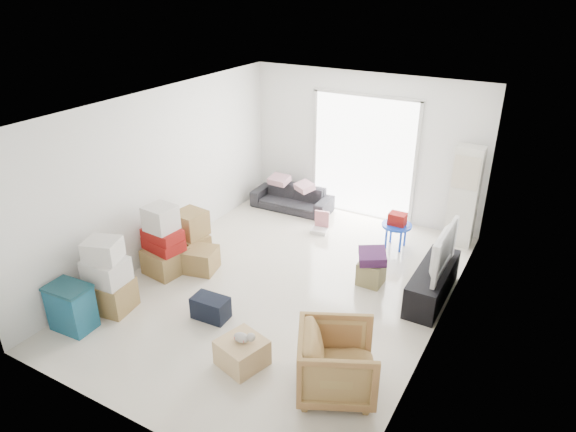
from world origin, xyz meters
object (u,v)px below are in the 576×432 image
(tv_console, at_px, (432,283))
(kids_table, at_px, (397,223))
(storage_bins, at_px, (71,307))
(armchair, at_px, (337,360))
(ottoman, at_px, (371,273))
(sofa, at_px, (292,194))
(wood_crate, at_px, (242,352))
(ac_tower, at_px, (464,197))
(television, at_px, (435,264))

(tv_console, bearing_deg, kids_table, 128.34)
(storage_bins, bearing_deg, tv_console, 37.71)
(armchair, height_order, ottoman, armchair)
(sofa, height_order, wood_crate, sofa)
(ac_tower, xyz_separation_m, tv_console, (0.05, -1.85, -0.64))
(tv_console, height_order, sofa, sofa)
(television, xyz_separation_m, kids_table, (-0.94, 1.19, -0.10))
(sofa, distance_m, kids_table, 2.36)
(sofa, height_order, kids_table, kids_table)
(ac_tower, height_order, sofa, ac_tower)
(armchair, distance_m, kids_table, 3.58)
(sofa, xyz_separation_m, wood_crate, (1.66, -4.21, -0.14))
(storage_bins, relative_size, kids_table, 1.01)
(television, relative_size, kids_table, 1.73)
(tv_console, xyz_separation_m, armchair, (-0.43, -2.34, 0.19))
(ac_tower, relative_size, television, 1.60)
(wood_crate, bearing_deg, armchair, 7.90)
(wood_crate, bearing_deg, sofa, 111.56)
(television, bearing_deg, ottoman, 94.95)
(tv_console, height_order, armchair, armchair)
(ac_tower, relative_size, tv_console, 1.22)
(armchair, distance_m, ottoman, 2.33)
(tv_console, xyz_separation_m, ottoman, (-0.89, -0.08, -0.06))
(ac_tower, distance_m, wood_crate, 4.67)
(ottoman, bearing_deg, tv_console, 4.95)
(storage_bins, bearing_deg, ac_tower, 51.66)
(ac_tower, xyz_separation_m, kids_table, (-0.89, -0.66, -0.42))
(ottoman, bearing_deg, ac_tower, 66.40)
(kids_table, bearing_deg, ac_tower, 36.37)
(tv_console, distance_m, armchair, 2.39)
(television, relative_size, ottoman, 3.04)
(ac_tower, distance_m, ottoman, 2.22)
(tv_console, relative_size, television, 1.31)
(wood_crate, bearing_deg, ac_tower, 70.64)
(wood_crate, bearing_deg, television, 57.74)
(sofa, xyz_separation_m, kids_table, (2.30, -0.51, 0.14))
(television, bearing_deg, armchair, 169.69)
(armchair, distance_m, storage_bins, 3.54)
(television, relative_size, storage_bins, 1.71)
(television, xyz_separation_m, ottoman, (-0.89, -0.08, -0.37))
(ac_tower, height_order, kids_table, ac_tower)
(ac_tower, bearing_deg, armchair, -95.12)
(television, height_order, armchair, armchair)
(armchair, relative_size, ottoman, 2.39)
(armchair, xyz_separation_m, wood_crate, (-1.15, -0.16, -0.26))
(storage_bins, bearing_deg, kids_table, 54.93)
(armchair, bearing_deg, storage_bins, 75.00)
(tv_console, height_order, ottoman, tv_console)
(tv_console, height_order, storage_bins, storage_bins)
(sofa, height_order, storage_bins, storage_bins)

